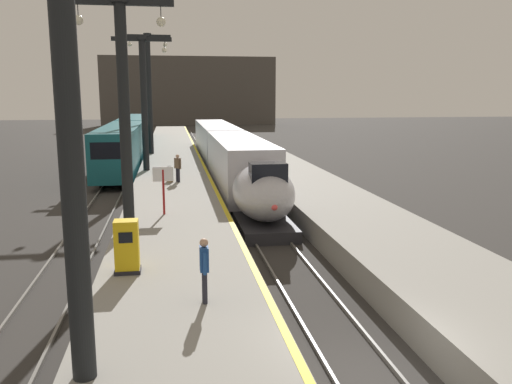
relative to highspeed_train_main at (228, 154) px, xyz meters
name	(u,v)px	position (x,y,z in m)	size (l,w,h in m)	color
ground_plane	(369,384)	(0.00, -28.92, -1.94)	(260.00, 260.00, 0.00)	#33302D
platform_left	(174,183)	(-4.05, -4.17, -1.41)	(4.80, 110.00, 1.05)	gray
platform_right	(293,180)	(4.05, -4.17, -1.41)	(4.80, 110.00, 1.05)	gray
platform_left_safety_stripe	(208,174)	(-1.77, -4.17, -0.88)	(0.20, 107.80, 0.01)	yellow
rail_main_left	(220,182)	(-0.75, -1.42, -1.88)	(0.08, 110.00, 0.12)	slate
rail_main_right	(240,181)	(0.75, -1.42, -1.88)	(0.08, 110.00, 0.12)	slate
rail_secondary_left	(104,185)	(-8.85, -1.42, -1.88)	(0.08, 110.00, 0.12)	slate
rail_secondary_right	(126,184)	(-7.35, -1.42, -1.88)	(0.08, 110.00, 0.12)	slate
highspeed_train_main	(228,154)	(0.00, 0.00, 0.00)	(2.92, 37.19, 3.60)	silver
regional_train_adjacent	(130,138)	(-8.10, 13.72, 0.19)	(2.85, 36.60, 3.80)	#145660
station_column_near	(67,49)	(-5.85, -29.52, 5.11)	(4.00, 0.68, 9.87)	black
station_column_mid	(123,91)	(-5.90, -18.01, 4.48)	(4.00, 0.68, 8.88)	black
station_column_far	(144,90)	(-5.90, -1.49, 4.62)	(4.00, 0.68, 9.16)	black
station_column_distant	(149,83)	(-5.90, 9.21, 5.31)	(4.00, 0.68, 10.45)	black
passenger_near_edge	(178,166)	(-3.79, -7.05, 0.10)	(0.42, 0.44, 1.69)	#23232D
passenger_mid_platform	(204,265)	(-3.43, -26.24, 0.10)	(0.22, 0.57, 1.69)	#23232D
rolling_suitcase	(170,177)	(-4.29, -6.96, -0.58)	(0.40, 0.22, 0.98)	brown
ticket_machine_yellow	(127,249)	(-5.55, -23.56, -0.14)	(0.76, 0.62, 1.60)	yellow
departure_info_board	(163,181)	(-4.55, -15.81, 0.62)	(0.90, 0.10, 2.12)	maroon
terminus_back_wall	(189,91)	(0.00, 73.08, 5.06)	(36.00, 2.00, 14.00)	#4C4742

